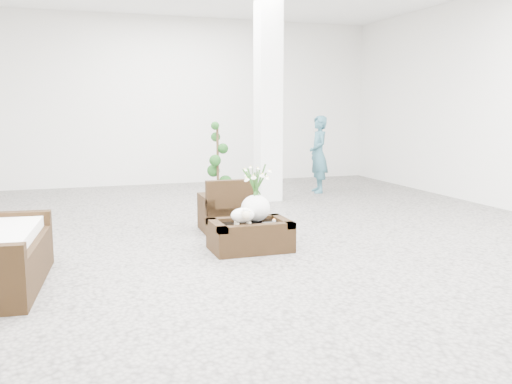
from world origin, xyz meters
name	(u,v)px	position (x,y,z in m)	size (l,w,h in m)	color
ground	(253,240)	(0.00, 0.00, 0.00)	(11.00, 11.00, 0.00)	gray
column	(268,100)	(1.20, 2.80, 1.75)	(0.40, 0.40, 3.50)	white
coffee_table	(250,237)	(-0.19, -0.45, 0.16)	(0.90, 0.60, 0.31)	#32200E
sheep_figurine	(243,217)	(-0.31, -0.55, 0.42)	(0.28, 0.23, 0.21)	white
planter_narcissus	(256,187)	(-0.09, -0.35, 0.71)	(0.44, 0.44, 0.80)	white
tealight	(274,220)	(0.11, -0.43, 0.33)	(0.04, 0.04, 0.03)	white
armchair	(227,204)	(-0.16, 0.64, 0.36)	(0.67, 0.64, 0.72)	#32200E
topiary	(218,160)	(0.45, 3.39, 0.67)	(0.36, 0.36, 1.35)	#163F14
shopper	(319,154)	(2.42, 3.33, 0.74)	(0.54, 0.35, 1.47)	#346474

